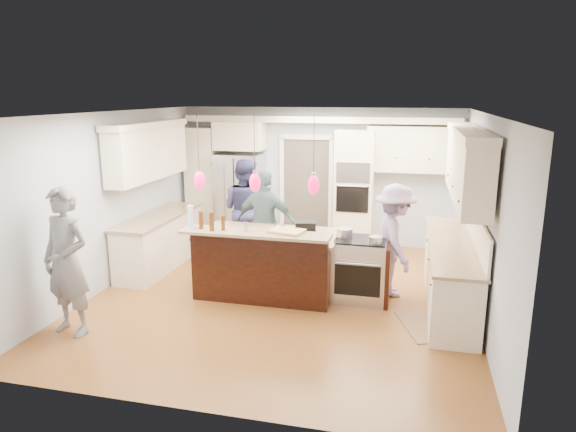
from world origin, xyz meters
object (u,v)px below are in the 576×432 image
object	(u,v)px
island_range	(362,269)
person_bar_end	(67,262)
kitchen_island	(268,262)
person_far_left	(245,209)
refrigerator	(240,198)

from	to	relation	value
island_range	person_bar_end	bearing A→B (deg)	-150.62
kitchen_island	person_far_left	size ratio (longest dim) A/B	1.14
kitchen_island	person_far_left	distance (m)	1.80
kitchen_island	island_range	xyz separation A→B (m)	(1.41, 0.08, -0.03)
refrigerator	island_range	bearing A→B (deg)	-42.59
kitchen_island	island_range	distance (m)	1.41
kitchen_island	refrigerator	bearing A→B (deg)	116.91
kitchen_island	person_far_left	world-z (taller)	person_far_left
refrigerator	kitchen_island	size ratio (longest dim) A/B	0.86
refrigerator	person_bar_end	xyz separation A→B (m)	(-0.75, -4.44, 0.04)
island_range	person_far_left	size ratio (longest dim) A/B	0.50
refrigerator	person_far_left	bearing A→B (deg)	-66.60
kitchen_island	person_bar_end	size ratio (longest dim) A/B	1.11
refrigerator	kitchen_island	distance (m)	2.91
island_range	person_bar_end	distance (m)	4.00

